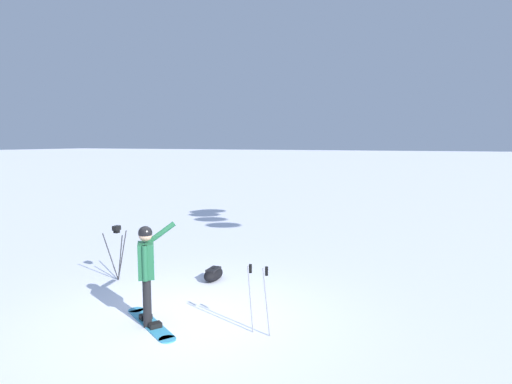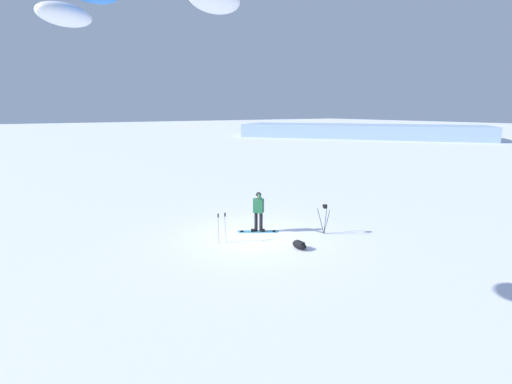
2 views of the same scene
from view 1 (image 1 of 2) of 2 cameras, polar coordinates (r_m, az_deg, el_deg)
The scene contains 6 objects.
ground_plane at distance 8.18m, azimuth -8.72°, elevation -15.75°, with size 300.00×300.00×0.00m, color white.
snowboarder at distance 7.72m, azimuth -13.92°, elevation -9.10°, with size 0.55×0.73×1.72m.
snowboard at distance 8.04m, azimuth -13.46°, elevation -16.08°, with size 1.50×1.06×0.10m.
gear_bag_large at distance 10.06m, azimuth -5.51°, elevation -10.48°, with size 0.36×0.67×0.29m.
camera_tripod at distance 10.34m, azimuth -17.48°, elevation -6.04°, with size 0.57×0.48×1.24m.
ski_poles at distance 7.15m, azimuth 0.31°, elevation -12.47°, with size 0.35×0.21×1.15m.
Camera 1 is at (4.05, -6.40, 3.09)m, focal length 31.02 mm.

